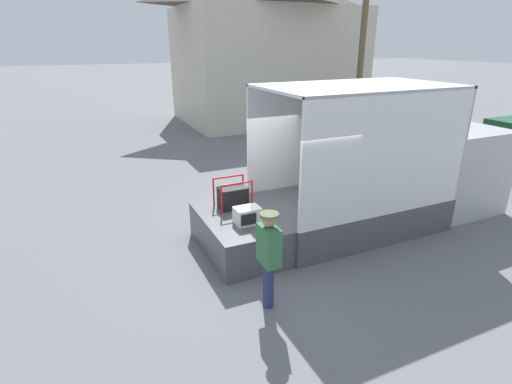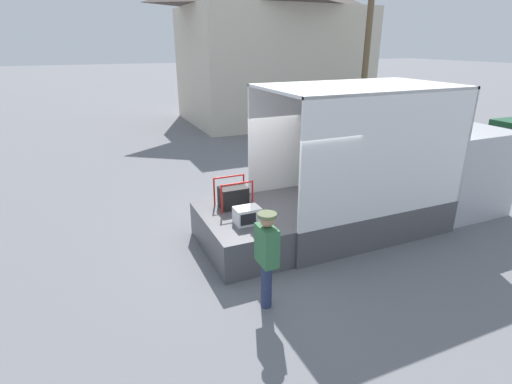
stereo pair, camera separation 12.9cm
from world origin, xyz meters
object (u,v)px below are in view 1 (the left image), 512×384
(portable_generator, at_px, (234,197))
(utility_pole, at_px, (364,26))
(worker_person, at_px, (269,251))
(microwave, at_px, (247,215))
(box_truck, at_px, (402,180))

(portable_generator, relative_size, utility_pole, 0.08)
(portable_generator, bearing_deg, utility_pole, 40.37)
(worker_person, height_order, utility_pole, utility_pole)
(portable_generator, distance_m, worker_person, 2.50)
(microwave, xyz_separation_m, utility_pole, (9.66, 9.03, 3.82))
(portable_generator, xyz_separation_m, utility_pole, (9.59, 8.16, 3.75))
(box_truck, xyz_separation_m, worker_person, (-4.59, -1.97, 0.08))
(box_truck, distance_m, worker_person, 4.99)
(box_truck, relative_size, utility_pole, 0.67)
(box_truck, distance_m, portable_generator, 4.23)
(worker_person, distance_m, utility_pole, 15.05)
(box_truck, distance_m, microwave, 4.28)
(worker_person, bearing_deg, utility_pole, 46.78)
(microwave, xyz_separation_m, portable_generator, (0.06, 0.88, 0.07))
(microwave, bearing_deg, portable_generator, 85.80)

